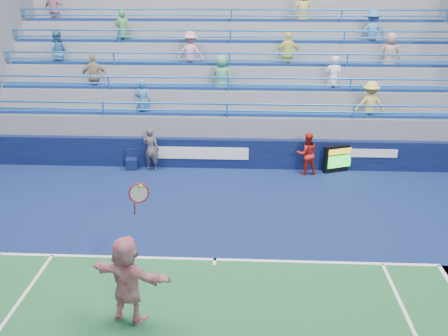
# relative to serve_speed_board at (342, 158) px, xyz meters

# --- Properties ---
(ground) EXTENTS (120.00, 120.00, 0.00)m
(ground) POSITION_rel_serve_speed_board_xyz_m (-4.17, -6.33, -0.50)
(ground) COLOR #333538
(sponsor_wall) EXTENTS (18.00, 0.32, 1.10)m
(sponsor_wall) POSITION_rel_serve_speed_board_xyz_m (-4.16, 0.17, 0.05)
(sponsor_wall) COLOR #0A0E37
(sponsor_wall) RESTS_ON ground
(bleacher_stand) EXTENTS (18.00, 5.60, 6.13)m
(bleacher_stand) POSITION_rel_serve_speed_board_xyz_m (-4.16, 3.95, 1.04)
(bleacher_stand) COLOR slate
(bleacher_stand) RESTS_ON ground
(serve_speed_board) EXTENTS (1.39, 0.67, 1.00)m
(serve_speed_board) POSITION_rel_serve_speed_board_xyz_m (0.00, 0.00, 0.00)
(serve_speed_board) COLOR black
(serve_speed_board) RESTS_ON ground
(judge_chair) EXTENTS (0.49, 0.50, 0.74)m
(judge_chair) POSITION_rel_serve_speed_board_xyz_m (-7.62, -0.17, -0.26)
(judge_chair) COLOR #0C163D
(judge_chair) RESTS_ON ground
(tennis_player) EXTENTS (1.83, 1.05, 3.02)m
(tennis_player) POSITION_rel_serve_speed_board_xyz_m (-5.75, -8.69, 0.45)
(tennis_player) COLOR white
(tennis_player) RESTS_ON ground
(line_judge) EXTENTS (0.64, 0.48, 1.61)m
(line_judge) POSITION_rel_serve_speed_board_xyz_m (-6.87, -0.21, 0.30)
(line_judge) COLOR #151D3B
(line_judge) RESTS_ON ground
(ball_girl) EXTENTS (0.83, 0.69, 1.52)m
(ball_girl) POSITION_rel_serve_speed_board_xyz_m (-1.31, -0.33, 0.26)
(ball_girl) COLOR red
(ball_girl) RESTS_ON ground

